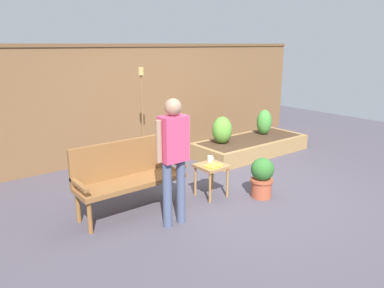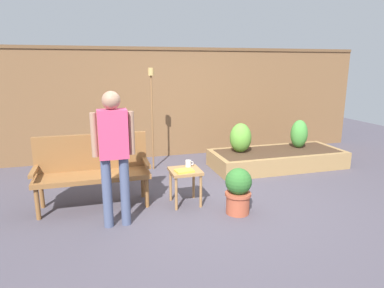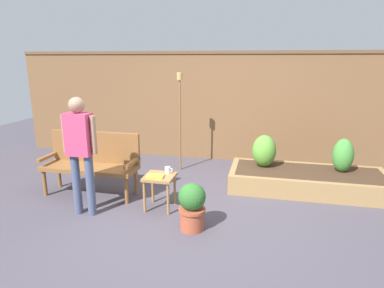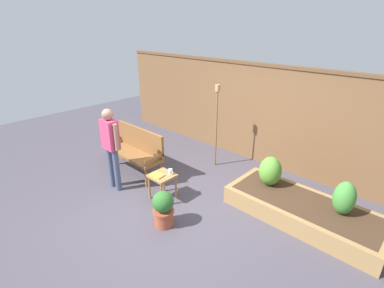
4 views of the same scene
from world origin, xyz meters
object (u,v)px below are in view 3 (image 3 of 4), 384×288
(side_table, at_px, (160,181))
(shrub_near_bench, at_px, (264,151))
(potted_boxwood, at_px, (192,205))
(tiki_torch, at_px, (180,105))
(shrub_far_corner, at_px, (343,155))
(person_by_bench, at_px, (80,146))
(cup_on_table, at_px, (168,170))
(garden_bench, at_px, (92,159))
(book_on_table, at_px, (155,177))

(side_table, height_order, shrub_near_bench, shrub_near_bench)
(potted_boxwood, bearing_deg, shrub_near_bench, 65.19)
(shrub_near_bench, height_order, tiki_torch, tiki_torch)
(potted_boxwood, height_order, shrub_near_bench, shrub_near_bench)
(shrub_far_corner, xyz_separation_m, person_by_bench, (-3.48, -1.66, 0.37))
(cup_on_table, xyz_separation_m, tiki_torch, (-0.23, 1.53, 0.69))
(potted_boxwood, distance_m, tiki_torch, 2.41)
(garden_bench, distance_m, cup_on_table, 1.27)
(cup_on_table, bearing_deg, garden_bench, 171.45)
(tiki_torch, height_order, person_by_bench, tiki_torch)
(shrub_far_corner, height_order, person_by_bench, person_by_bench)
(garden_bench, distance_m, book_on_table, 1.21)
(book_on_table, bearing_deg, shrub_near_bench, 36.10)
(tiki_torch, relative_size, person_by_bench, 1.14)
(cup_on_table, distance_m, potted_boxwood, 0.79)
(cup_on_table, relative_size, potted_boxwood, 0.19)
(potted_boxwood, bearing_deg, tiki_torch, 108.36)
(side_table, bearing_deg, book_on_table, -111.77)
(garden_bench, relative_size, shrub_far_corner, 2.73)
(side_table, bearing_deg, tiki_torch, 95.09)
(person_by_bench, bearing_deg, shrub_near_bench, 35.94)
(book_on_table, bearing_deg, garden_bench, 152.48)
(cup_on_table, height_order, potted_boxwood, potted_boxwood)
(tiki_torch, xyz_separation_m, person_by_bench, (-0.77, -2.04, -0.28))
(shrub_near_bench, bearing_deg, person_by_bench, -144.06)
(garden_bench, relative_size, book_on_table, 6.32)
(garden_bench, relative_size, cup_on_table, 12.83)
(potted_boxwood, distance_m, shrub_near_bench, 1.94)
(person_by_bench, bearing_deg, potted_boxwood, -3.34)
(cup_on_table, distance_m, shrub_near_bench, 1.72)
(book_on_table, xyz_separation_m, tiki_torch, (-0.11, 1.75, 0.72))
(cup_on_table, bearing_deg, person_by_bench, -153.20)
(book_on_table, bearing_deg, side_table, 60.08)
(shrub_near_bench, distance_m, shrub_far_corner, 1.19)
(garden_bench, relative_size, side_table, 3.00)
(garden_bench, xyz_separation_m, book_on_table, (1.14, -0.40, -0.05))
(potted_boxwood, height_order, tiki_torch, tiki_torch)
(shrub_far_corner, bearing_deg, person_by_bench, -154.53)
(shrub_far_corner, bearing_deg, cup_on_table, -155.07)
(cup_on_table, distance_m, book_on_table, 0.24)
(tiki_torch, distance_m, person_by_bench, 2.20)
(garden_bench, bearing_deg, shrub_near_bench, 20.78)
(shrub_near_bench, height_order, person_by_bench, person_by_bench)
(side_table, relative_size, potted_boxwood, 0.82)
(garden_bench, height_order, side_table, garden_bench)
(shrub_far_corner, height_order, tiki_torch, tiki_torch)
(side_table, bearing_deg, potted_boxwood, -40.04)
(garden_bench, relative_size, person_by_bench, 0.92)
(potted_boxwood, bearing_deg, garden_bench, 155.71)
(book_on_table, distance_m, person_by_bench, 1.03)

